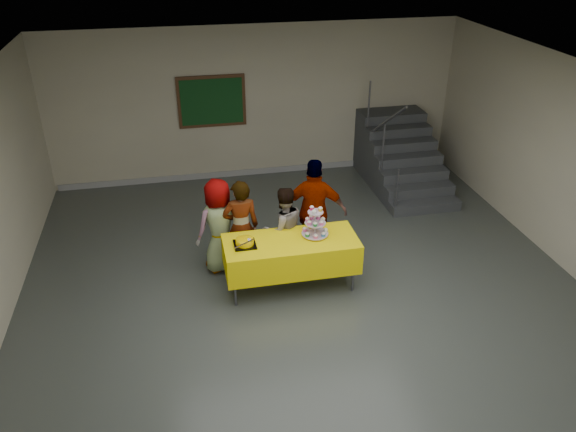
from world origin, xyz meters
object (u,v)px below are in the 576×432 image
noticeboard (212,102)px  bake_table (291,253)px  bear_cake (245,241)px  schoolchild_a (219,226)px  cupcake_stand (315,225)px  schoolchild_b (241,227)px  schoolchild_d (315,211)px  staircase (398,157)px  schoolchild_c (283,229)px

noticeboard → bake_table: bearing=-80.1°
bear_cake → schoolchild_a: schoolchild_a is taller
schoolchild_a → cupcake_stand: bearing=130.9°
schoolchild_a → schoolchild_b: 0.33m
schoolchild_d → staircase: staircase is taller
bake_table → schoolchild_b: bearing=138.7°
cupcake_stand → schoolchild_a: (-1.29, 0.62, -0.21)m
schoolchild_a → noticeboard: bearing=-117.5°
bake_table → cupcake_stand: 0.53m
cupcake_stand → schoolchild_c: schoolchild_c is taller
bear_cake → schoolchild_d: bearing=29.5°
bake_table → bear_cake: bear_cake is taller
schoolchild_c → schoolchild_d: size_ratio=0.80×
schoolchild_a → noticeboard: 3.42m
schoolchild_b → noticeboard: (-0.07, 3.44, 0.86)m
bake_table → schoolchild_c: (-0.00, 0.50, 0.11)m
bear_cake → schoolchild_c: 0.83m
bear_cake → schoolchild_b: schoolchild_b is taller
bake_table → schoolchild_a: schoolchild_a is taller
bake_table → bear_cake: size_ratio=5.25×
cupcake_stand → noticeboard: (-1.06, 3.92, 0.66)m
schoolchild_c → noticeboard: size_ratio=1.03×
cupcake_stand → bear_cake: size_ratio=1.24×
bake_table → staircase: (2.87, 3.16, -0.07)m
staircase → noticeboard: size_ratio=1.85×
schoolchild_b → bake_table: bearing=135.7°
cupcake_stand → bear_cake: (-1.01, -0.07, -0.11)m
schoolchild_a → bear_cake: bearing=89.1°
cupcake_stand → schoolchild_d: bearing=76.3°
schoolchild_b → schoolchild_c: schoolchild_b is taller
bake_table → schoolchild_d: bearing=52.5°
cupcake_stand → bear_cake: 1.02m
bake_table → schoolchild_d: 0.87m
cupcake_stand → schoolchild_b: size_ratio=0.30×
schoolchild_d → bear_cake: bearing=46.3°
bear_cake → schoolchild_c: (0.64, 0.50, -0.16)m
bake_table → noticeboard: size_ratio=1.45×
schoolchild_b → staircase: 4.37m
staircase → schoolchild_d: bearing=-133.4°
schoolchild_a → staircase: staircase is taller
schoolchild_a → schoolchild_d: size_ratio=0.88×
bear_cake → schoolchild_c: size_ratio=0.27×
bear_cake → staircase: (3.51, 3.15, -0.34)m
cupcake_stand → schoolchild_b: bearing=154.1°
bake_table → staircase: staircase is taller
bake_table → schoolchild_b: schoolchild_b is taller
schoolchild_b → schoolchild_d: bearing=-177.6°
schoolchild_b → schoolchild_d: 1.14m
schoolchild_c → noticeboard: noticeboard is taller
schoolchild_a → staircase: 4.54m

